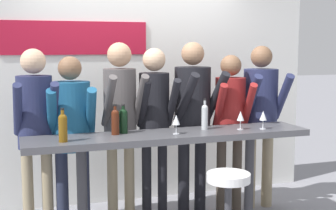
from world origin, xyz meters
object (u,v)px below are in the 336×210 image
object	(u,v)px
wine_bottle_2	(123,120)
wine_glass_2	(263,116)
person_center_left	(120,111)
wine_glass_1	(240,117)
wine_bottle_1	(63,126)
wine_bottle_3	(115,121)
wine_glass_0	(176,120)
person_far_right	(261,108)
person_left	(71,125)
wine_bottle_0	(205,116)
person_center_right	(193,109)
person_center	(155,113)
person_right	(230,115)
bar_stool	(228,203)
person_far_left	(35,120)
tasting_table	(171,150)

from	to	relation	value
wine_bottle_2	wine_glass_2	bearing A→B (deg)	-9.40
person_center_left	wine_glass_1	bearing A→B (deg)	-28.59
wine_bottle_1	wine_glass_2	size ratio (longest dim) A/B	1.61
wine_glass_1	wine_glass_2	size ratio (longest dim) A/B	1.00
wine_bottle_3	wine_glass_0	xyz separation A→B (m)	(0.53, -0.15, -0.00)
person_far_right	wine_bottle_3	world-z (taller)	person_far_right
person_left	wine_bottle_0	world-z (taller)	person_left
wine_bottle_0	wine_glass_1	distance (m)	0.34
person_center_right	person_far_right	distance (m)	0.79
person_far_right	wine_bottle_1	size ratio (longest dim) A/B	6.30
person_center	person_center_right	bearing A→B (deg)	4.08
wine_bottle_0	wine_bottle_1	world-z (taller)	wine_bottle_0
person_center	wine_glass_2	size ratio (longest dim) A/B	10.01
person_center	wine_glass_0	bearing A→B (deg)	-82.98
person_far_right	wine_bottle_0	world-z (taller)	person_far_right
person_center_left	wine_bottle_3	bearing A→B (deg)	-111.93
wine_bottle_1	wine_bottle_3	size ratio (longest dim) A/B	1.03
person_center_left	wine_glass_0	size ratio (longest dim) A/B	10.32
wine_bottle_1	person_center_left	bearing A→B (deg)	42.48
wine_bottle_2	wine_glass_2	xyz separation A→B (m)	(1.32, -0.22, -0.00)
person_right	wine_bottle_1	xyz separation A→B (m)	(-1.79, -0.52, 0.06)
wine_glass_1	bar_stool	bearing A→B (deg)	-124.95
person_far_right	wine_glass_2	world-z (taller)	person_far_right
wine_bottle_2	bar_stool	bearing A→B (deg)	-45.19
wine_bottle_2	wine_glass_1	distance (m)	1.12
person_far_left	person_center_left	distance (m)	0.81
person_center	wine_glass_0	size ratio (longest dim) A/B	10.01
person_far_right	wine_bottle_2	bearing A→B (deg)	-162.82
person_left	person_far_right	size ratio (longest dim) A/B	0.95
wine_glass_1	wine_glass_2	bearing A→B (deg)	-13.18
tasting_table	person_center_right	size ratio (longest dim) A/B	1.45
person_center_right	wine_bottle_3	xyz separation A→B (m)	(-0.91, -0.40, -0.01)
wine_bottle_0	wine_bottle_2	size ratio (longest dim) A/B	1.11
tasting_table	bar_stool	size ratio (longest dim) A/B	3.55
person_center	wine_glass_0	xyz separation A→B (m)	(0.04, -0.54, 0.00)
wine_glass_0	person_left	bearing A→B (deg)	151.35
wine_bottle_1	person_center_right	bearing A→B (deg)	22.41
person_center_right	wine_bottle_2	size ratio (longest dim) A/B	6.87
wine_glass_0	wine_glass_1	bearing A→B (deg)	2.27
wine_glass_0	person_far_right	bearing A→B (deg)	24.66
tasting_table	person_left	xyz separation A→B (m)	(-0.85, 0.41, 0.21)
wine_glass_0	person_right	bearing A→B (deg)	32.29
bar_stool	person_right	size ratio (longest dim) A/B	0.44
wine_bottle_1	wine_glass_2	distance (m)	1.89
person_far_right	wine_glass_0	distance (m)	1.29
wine_glass_2	tasting_table	bearing A→B (deg)	174.15
wine_bottle_0	wine_bottle_1	xyz separation A→B (m)	(-1.35, -0.17, -0.00)
wine_glass_2	bar_stool	bearing A→B (deg)	-140.13
wine_bottle_0	person_center_left	bearing A→B (deg)	151.47
person_far_left	wine_bottle_1	bearing A→B (deg)	-70.32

